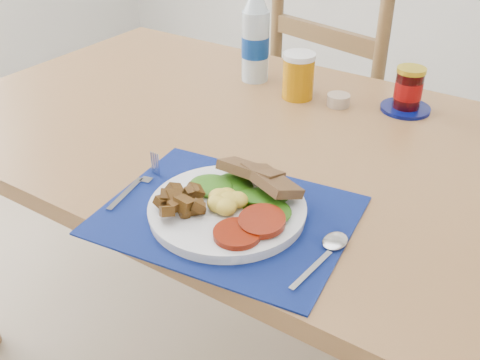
# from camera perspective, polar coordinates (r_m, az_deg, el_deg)

# --- Properties ---
(table) EXTENTS (1.40, 0.90, 0.75)m
(table) POSITION_cam_1_polar(r_m,az_deg,el_deg) (1.33, -0.41, 2.36)
(table) COLOR brown
(table) RESTS_ON ground
(chair_far) EXTENTS (0.55, 0.53, 1.25)m
(chair_far) POSITION_cam_1_polar(r_m,az_deg,el_deg) (1.96, 10.65, 10.31)
(chair_far) COLOR brown
(chair_far) RESTS_ON ground
(placemat) EXTENTS (0.46, 0.38, 0.00)m
(placemat) POSITION_cam_1_polar(r_m,az_deg,el_deg) (0.99, -1.29, -3.59)
(placemat) COLOR black
(placemat) RESTS_ON table
(breakfast_plate) EXTENTS (0.27, 0.27, 0.07)m
(breakfast_plate) POSITION_cam_1_polar(r_m,az_deg,el_deg) (0.97, -1.70, -2.60)
(breakfast_plate) COLOR silver
(breakfast_plate) RESTS_ON placemat
(fork) EXTENTS (0.04, 0.16, 0.00)m
(fork) POSITION_cam_1_polar(r_m,az_deg,el_deg) (1.08, -10.23, -0.50)
(fork) COLOR #B2B5BA
(fork) RESTS_ON placemat
(spoon) EXTENTS (0.04, 0.16, 0.00)m
(spoon) POSITION_cam_1_polar(r_m,az_deg,el_deg) (0.91, 8.87, -7.13)
(spoon) COLOR #B2B5BA
(spoon) RESTS_ON placemat
(water_bottle) EXTENTS (0.07, 0.07, 0.25)m
(water_bottle) POSITION_cam_1_polar(r_m,az_deg,el_deg) (1.51, 1.57, 14.01)
(water_bottle) COLOR #ADBFCC
(water_bottle) RESTS_ON table
(juice_glass) EXTENTS (0.08, 0.08, 0.11)m
(juice_glass) POSITION_cam_1_polar(r_m,az_deg,el_deg) (1.43, 5.94, 10.36)
(juice_glass) COLOR #B16D04
(juice_glass) RESTS_ON table
(ramekin) EXTENTS (0.06, 0.06, 0.03)m
(ramekin) POSITION_cam_1_polar(r_m,az_deg,el_deg) (1.41, 9.95, 8.00)
(ramekin) COLOR tan
(ramekin) RESTS_ON table
(jam_on_saucer) EXTENTS (0.12, 0.12, 0.11)m
(jam_on_saucer) POSITION_cam_1_polar(r_m,az_deg,el_deg) (1.41, 16.70, 8.57)
(jam_on_saucer) COLOR #050C50
(jam_on_saucer) RESTS_ON table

